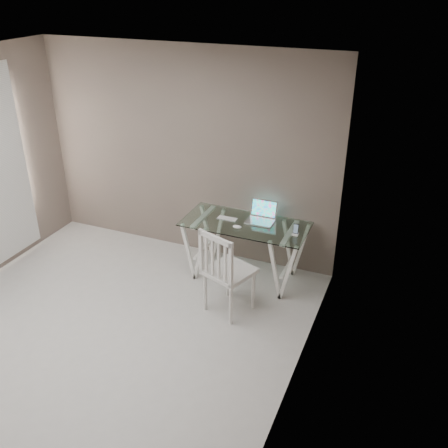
{
  "coord_description": "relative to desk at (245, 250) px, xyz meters",
  "views": [
    {
      "loc": [
        2.77,
        -3.16,
        3.43
      ],
      "look_at": [
        0.83,
        1.52,
        0.85
      ],
      "focal_mm": 40.0,
      "sensor_mm": 36.0,
      "label": 1
    }
  ],
  "objects": [
    {
      "name": "mouse",
      "position": [
        -0.05,
        -0.15,
        0.38
      ],
      "size": [
        0.11,
        0.06,
        0.03
      ],
      "primitive_type": "ellipsoid",
      "color": "white",
      "rests_on": "desk"
    },
    {
      "name": "laptop",
      "position": [
        0.15,
        0.16,
        0.42
      ],
      "size": [
        0.33,
        0.29,
        0.23
      ],
      "color": "#B4B4B8",
      "rests_on": "desk"
    },
    {
      "name": "chair",
      "position": [
        0.05,
        -0.78,
        0.18
      ],
      "size": [
        0.6,
        0.6,
        1.03
      ],
      "rotation": [
        0.0,
        0.0,
        -0.35
      ],
      "color": "silver",
      "rests_on": "ground"
    },
    {
      "name": "phone_dock",
      "position": [
        0.63,
        -0.05,
        0.4
      ],
      "size": [
        0.07,
        0.07,
        0.13
      ],
      "color": "white",
      "rests_on": "desk"
    },
    {
      "name": "keyboard",
      "position": [
        -0.24,
        0.03,
        0.37
      ],
      "size": [
        0.25,
        0.11,
        0.01
      ],
      "primitive_type": "cube",
      "color": "silver",
      "rests_on": "desk"
    },
    {
      "name": "room",
      "position": [
        -1.04,
        -1.8,
        1.33
      ],
      "size": [
        4.5,
        4.52,
        2.71
      ],
      "color": "#B6B3AE",
      "rests_on": "ground"
    },
    {
      "name": "desk",
      "position": [
        0.0,
        0.0,
        0.0
      ],
      "size": [
        1.5,
        0.7,
        0.75
      ],
      "color": "silver",
      "rests_on": "ground"
    }
  ]
}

